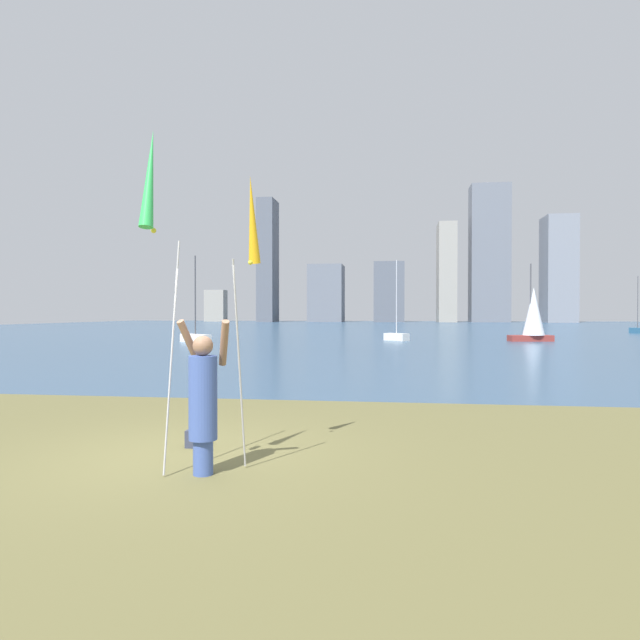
# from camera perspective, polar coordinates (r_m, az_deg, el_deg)

# --- Properties ---
(ground) EXTENTS (120.00, 138.00, 0.12)m
(ground) POSITION_cam_1_polar(r_m,az_deg,el_deg) (58.23, 4.83, -1.20)
(ground) COLOR brown
(person) EXTENTS (0.68, 0.51, 1.87)m
(person) POSITION_cam_1_polar(r_m,az_deg,el_deg) (6.83, -11.98, -7.93)
(person) COLOR #3F59A5
(person) RESTS_ON ground
(kite_flag_left) EXTENTS (0.16, 1.03, 4.00)m
(kite_flag_left) POSITION_cam_1_polar(r_m,az_deg,el_deg) (6.61, -17.09, 12.86)
(kite_flag_left) COLOR #B2B2B7
(kite_flag_left) RESTS_ON ground
(kite_flag_right) EXTENTS (0.16, 1.09, 3.71)m
(kite_flag_right) POSITION_cam_1_polar(r_m,az_deg,el_deg) (7.35, -7.06, 9.51)
(kite_flag_right) COLOR #B2B2B7
(kite_flag_right) RESTS_ON ground
(bag) EXTENTS (0.22, 0.21, 0.25)m
(bag) POSITION_cam_1_polar(r_m,az_deg,el_deg) (8.36, -12.83, -11.85)
(bag) COLOR #33384C
(bag) RESTS_ON ground
(sailboat_0) EXTENTS (2.72, 2.39, 5.64)m
(sailboat_0) POSITION_cam_1_polar(r_m,az_deg,el_deg) (36.68, -12.77, -1.67)
(sailboat_0) COLOR white
(sailboat_0) RESTS_ON ground
(sailboat_4) EXTENTS (1.01, 1.71, 5.37)m
(sailboat_4) POSITION_cam_1_polar(r_m,az_deg,el_deg) (59.66, 29.99, -0.85)
(sailboat_4) COLOR #2D6084
(sailboat_4) RESTS_ON ground
(sailboat_6) EXTENTS (1.80, 1.73, 5.59)m
(sailboat_6) POSITION_cam_1_polar(r_m,az_deg,el_deg) (38.55, 7.91, -1.63)
(sailboat_6) COLOR silver
(sailboat_6) RESTS_ON ground
(sailboat_8) EXTENTS (3.02, 1.68, 5.26)m
(sailboat_8) POSITION_cam_1_polar(r_m,az_deg,el_deg) (40.09, 21.18, 0.47)
(sailboat_8) COLOR maroon
(sailboat_8) RESTS_ON ground
(skyline_tower_0) EXTENTS (4.36, 3.14, 6.87)m
(skyline_tower_0) POSITION_cam_1_polar(r_m,az_deg,el_deg) (122.87, -10.72, 1.46)
(skyline_tower_0) COLOR gray
(skyline_tower_0) RESTS_ON ground
(skyline_tower_1) EXTENTS (3.46, 6.81, 25.78)m
(skyline_tower_1) POSITION_cam_1_polar(r_m,az_deg,el_deg) (118.05, -5.42, 6.09)
(skyline_tower_1) COLOR #565B66
(skyline_tower_1) RESTS_ON ground
(skyline_tower_2) EXTENTS (7.21, 7.81, 12.05)m
(skyline_tower_2) POSITION_cam_1_polar(r_m,az_deg,el_deg) (117.82, 0.67, 2.76)
(skyline_tower_2) COLOR slate
(skyline_tower_2) RESTS_ON ground
(skyline_tower_3) EXTENTS (6.21, 3.88, 12.41)m
(skyline_tower_3) POSITION_cam_1_polar(r_m,az_deg,el_deg) (114.58, 7.16, 2.90)
(skyline_tower_3) COLOR #565B66
(skyline_tower_3) RESTS_ON ground
(skyline_tower_4) EXTENTS (3.59, 7.46, 20.17)m
(skyline_tower_4) POSITION_cam_1_polar(r_m,az_deg,el_deg) (116.32, 12.94, 4.77)
(skyline_tower_4) COLOR gray
(skyline_tower_4) RESTS_ON ground
(skyline_tower_5) EXTENTS (7.71, 5.53, 27.89)m
(skyline_tower_5) POSITION_cam_1_polar(r_m,az_deg,el_deg) (118.43, 17.10, 6.56)
(skyline_tower_5) COLOR slate
(skyline_tower_5) RESTS_ON ground
(skyline_tower_6) EXTENTS (5.73, 7.01, 20.85)m
(skyline_tower_6) POSITION_cam_1_polar(r_m,az_deg,el_deg) (118.61, 23.44, 4.81)
(skyline_tower_6) COLOR gray
(skyline_tower_6) RESTS_ON ground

